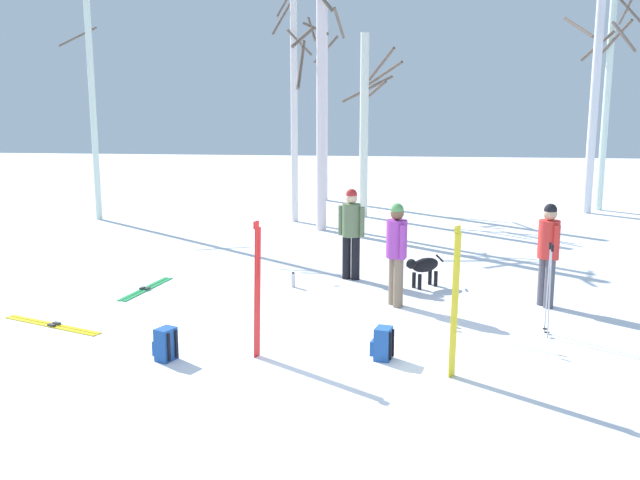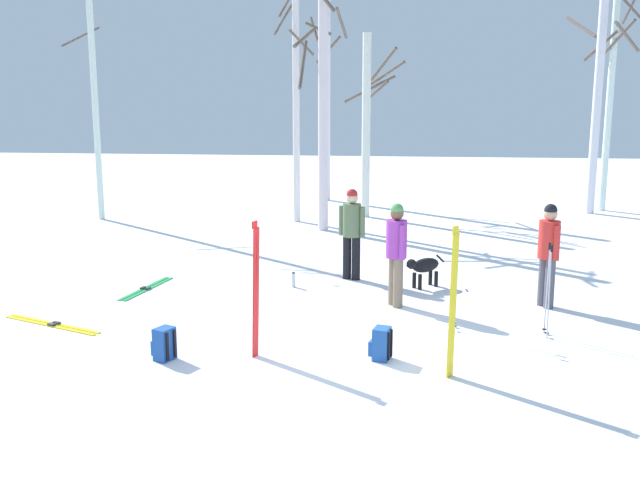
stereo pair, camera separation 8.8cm
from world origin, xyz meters
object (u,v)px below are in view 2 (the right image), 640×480
object	(u,v)px
ski_pair_planted_2	(256,290)
birch_tree_1	(296,87)
backpack_1	(381,344)
ski_poles_0	(456,278)
person_1	(396,248)
ski_pair_lying_0	(52,324)
person_2	(352,228)
ski_pair_planted_1	(453,303)
dog	(424,267)
backpack_0	(164,344)
birch_tree_6	(610,92)
person_0	(548,249)
birch_tree_0	(92,66)
birch_tree_2	(326,77)
birch_tree_4	(368,121)
ski_pair_lying_1	(147,288)
water_bottle_0	(293,280)
birch_tree_3	(322,105)
ski_poles_1	(548,287)
birch_tree_5	(599,80)

from	to	relation	value
ski_pair_planted_2	birch_tree_1	xyz separation A→B (m)	(-0.89, 10.33, 2.65)
backpack_1	ski_poles_0	bearing A→B (deg)	53.03
person_1	ski_pair_lying_0	distance (m)	5.51
person_1	person_2	xyz separation A→B (m)	(-0.84, 1.69, 0.00)
person_1	ski_pair_planted_1	xyz separation A→B (m)	(0.71, -3.04, -0.03)
dog	backpack_0	size ratio (longest dim) A/B	1.62
birch_tree_6	person_1	bearing A→B (deg)	-119.42
person_0	birch_tree_0	size ratio (longest dim) A/B	0.21
birch_tree_2	birch_tree_4	xyz separation A→B (m)	(1.44, -2.98, -1.22)
birch_tree_0	birch_tree_2	world-z (taller)	birch_tree_0
person_1	ski_pair_lying_1	world-z (taller)	person_1
ski_pair_lying_0	ski_poles_0	distance (m)	6.13
ski_poles_0	ski_pair_planted_1	bearing A→B (deg)	-95.09
person_2	ski_pair_planted_2	world-z (taller)	ski_pair_planted_2
dog	birch_tree_2	size ratio (longest dim) A/B	0.09
ski_pair_planted_2	water_bottle_0	distance (m)	3.65
backpack_0	backpack_1	size ratio (longest dim) A/B	1.00
water_bottle_0	ski_pair_planted_2	bearing A→B (deg)	-89.81
person_2	birch_tree_1	distance (m)	6.87
ski_pair_lying_0	birch_tree_3	bearing A→B (deg)	68.21
ski_pair_planted_2	birch_tree_6	distance (m)	15.50
person_0	ski_poles_1	size ratio (longest dim) A/B	1.25
person_0	person_2	bearing A→B (deg)	155.85
birch_tree_2	birch_tree_4	world-z (taller)	birch_tree_2
ski_pair_planted_1	ski_poles_1	bearing A→B (deg)	49.59
ski_pair_planted_1	ski_pair_lying_0	distance (m)	6.14
ski_poles_0	ski_poles_1	xyz separation A→B (m)	(1.31, -0.16, -0.06)
backpack_0	birch_tree_4	world-z (taller)	birch_tree_4
person_2	water_bottle_0	xyz separation A→B (m)	(-1.00, -0.69, -0.85)
ski_pair_lying_0	birch_tree_1	distance (m)	10.31
birch_tree_5	birch_tree_4	bearing A→B (deg)	-169.22
person_0	dog	xyz separation A→B (m)	(-1.96, 1.00, -0.59)
person_2	ski_poles_1	size ratio (longest dim) A/B	1.25
ski_pair_planted_1	ski_poles_0	distance (m)	1.91
ski_pair_lying_0	ski_poles_1	distance (m)	7.41
ski_pair_planted_2	ski_pair_lying_0	bearing A→B (deg)	163.92
birch_tree_4	birch_tree_3	bearing A→B (deg)	-114.87
ski_pair_lying_1	water_bottle_0	size ratio (longest dim) A/B	5.94
birch_tree_5	birch_tree_2	bearing A→B (deg)	167.31
person_0	water_bottle_0	size ratio (longest dim) A/B	6.16
person_2	backpack_1	world-z (taller)	person_2
birch_tree_4	ski_pair_lying_0	bearing A→B (deg)	-112.46
birch_tree_0	birch_tree_5	xyz separation A→B (m)	(13.64, 2.46, -0.37)
ski_pair_planted_2	ski_poles_0	size ratio (longest dim) A/B	1.24
dog	backpack_1	world-z (taller)	dog
person_0	birch_tree_4	bearing A→B (deg)	111.24
backpack_0	dog	bearing A→B (deg)	49.10
dog	birch_tree_3	distance (m)	6.50
ski_pair_planted_2	ski_pair_lying_0	distance (m)	3.60
ski_poles_1	birch_tree_5	distance (m)	12.18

